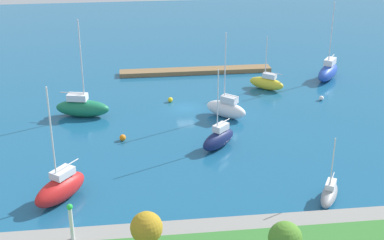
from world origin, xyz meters
name	(u,v)px	position (x,y,z in m)	size (l,w,h in m)	color
water	(186,108)	(0.00, 0.00, 0.00)	(160.00, 160.00, 0.00)	#19567F
pier_dock	(196,71)	(-3.56, -16.01, 0.36)	(26.65, 2.60, 0.73)	olive
breakwater	(223,233)	(0.00, 32.36, 0.50)	(55.61, 3.74, 1.01)	gray
harbor_beacon	(71,219)	(13.94, 32.36, 3.16)	(0.56, 0.56, 3.73)	silver
park_tree_midwest	(285,239)	(-3.35, 40.53, 5.42)	(2.69, 2.69, 5.61)	brown
park_tree_west	(146,228)	(7.31, 37.28, 5.07)	(2.69, 2.69, 5.25)	brown
sailboat_blue_lone_south	(328,71)	(-25.46, -9.95, 1.43)	(6.44, 7.48, 13.25)	#2347B2
sailboat_white_along_channel	(226,108)	(-5.38, 4.02, 1.35)	(6.20, 5.81, 12.31)	white
sailboat_navy_near_pier	(219,138)	(-2.70, 13.48, 1.26)	(5.58, 5.54, 10.48)	#141E4C
sailboat_gray_far_south	(329,194)	(-12.21, 27.31, 0.85)	(3.93, 5.31, 7.45)	gray
sailboat_green_lone_north	(82,107)	(15.01, 1.21, 1.41)	(8.13, 4.23, 14.09)	#19724C
sailboat_red_west_end	(60,188)	(15.86, 23.76, 1.46)	(6.22, 6.97, 12.89)	red
sailboat_yellow_by_breakwater	(267,83)	(-13.91, -6.43, 1.13)	(5.71, 5.04, 8.70)	yellow
mooring_buoy_white	(321,98)	(-21.14, -0.61, 0.37)	(0.73, 0.73, 0.73)	white
mooring_buoy_orange	(123,138)	(9.35, 10.01, 0.42)	(0.83, 0.83, 0.83)	orange
mooring_buoy_yellow	(170,100)	(2.05, -2.72, 0.38)	(0.76, 0.76, 0.76)	yellow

